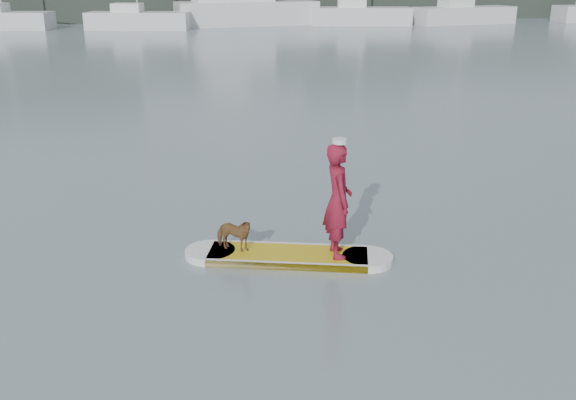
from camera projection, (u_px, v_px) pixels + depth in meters
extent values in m
plane|color=slate|center=(131.00, 297.00, 8.99)|extent=(140.00, 140.00, 0.00)
cube|color=gold|center=(288.00, 256.00, 10.13)|extent=(2.62, 1.40, 0.12)
cylinder|color=silver|center=(210.00, 253.00, 10.24)|extent=(0.80, 0.80, 0.12)
cylinder|color=silver|center=(367.00, 259.00, 10.02)|extent=(0.80, 0.80, 0.12)
cube|color=silver|center=(290.00, 246.00, 10.48)|extent=(2.43, 0.69, 0.12)
cube|color=silver|center=(286.00, 266.00, 9.78)|extent=(2.43, 0.69, 0.12)
imported|color=maroon|center=(338.00, 201.00, 9.74)|extent=(0.43, 0.66, 1.79)
cylinder|color=silver|center=(340.00, 141.00, 9.42)|extent=(0.22, 0.22, 0.07)
imported|color=brown|center=(234.00, 234.00, 10.09)|extent=(0.71, 0.58, 0.55)
cylinder|color=black|center=(336.00, 196.00, 10.00)|extent=(0.11, 0.30, 1.89)
cube|color=black|center=(334.00, 248.00, 10.30)|extent=(0.10, 0.04, 0.32)
cube|color=silver|center=(3.00, 21.00, 48.97)|extent=(7.62, 3.80, 1.31)
cube|color=silver|center=(138.00, 21.00, 49.03)|extent=(8.07, 3.89, 1.29)
cube|color=white|center=(127.00, 8.00, 48.73)|extent=(2.46, 2.08, 0.65)
cube|color=silver|center=(361.00, 16.00, 52.96)|extent=(8.43, 4.02, 1.42)
cube|color=white|center=(352.00, 3.00, 52.61)|extent=(2.56, 2.21, 0.71)
cube|color=silver|center=(464.00, 15.00, 54.14)|extent=(9.09, 4.18, 1.39)
cube|color=white|center=(456.00, 3.00, 53.50)|extent=(2.75, 2.24, 0.70)
cube|color=silver|center=(247.00, 13.00, 52.76)|extent=(11.94, 5.36, 1.88)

